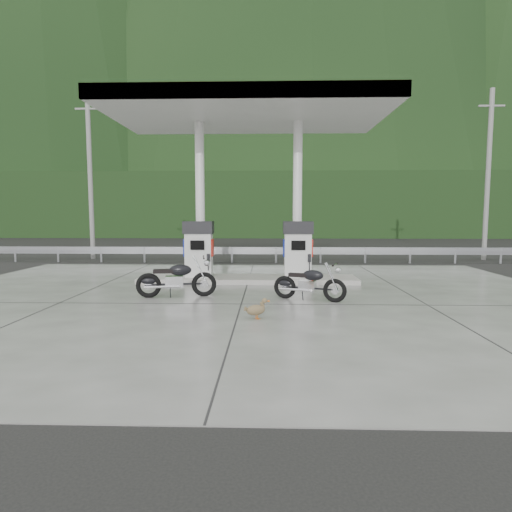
{
  "coord_description": "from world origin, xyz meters",
  "views": [
    {
      "loc": [
        0.66,
        -11.23,
        2.21
      ],
      "look_at": [
        0.3,
        1.0,
        1.0
      ],
      "focal_mm": 30.0,
      "sensor_mm": 36.0,
      "label": 1
    }
  ],
  "objects_px": {
    "gas_pump_left": "(199,249)",
    "gas_pump_right": "(298,249)",
    "motorcycle_left": "(309,284)",
    "duck": "(256,310)",
    "motorcycle_right": "(176,279)"
  },
  "relations": [
    {
      "from": "gas_pump_left",
      "to": "motorcycle_left",
      "type": "height_order",
      "value": "gas_pump_left"
    },
    {
      "from": "gas_pump_right",
      "to": "duck",
      "type": "distance_m",
      "value": 5.18
    },
    {
      "from": "gas_pump_right",
      "to": "duck",
      "type": "height_order",
      "value": "gas_pump_right"
    },
    {
      "from": "gas_pump_right",
      "to": "motorcycle_left",
      "type": "relative_size",
      "value": 1.01
    },
    {
      "from": "motorcycle_right",
      "to": "duck",
      "type": "distance_m",
      "value": 3.19
    },
    {
      "from": "duck",
      "to": "motorcycle_right",
      "type": "bearing_deg",
      "value": 109.0
    },
    {
      "from": "gas_pump_left",
      "to": "gas_pump_right",
      "type": "distance_m",
      "value": 3.2
    },
    {
      "from": "duck",
      "to": "motorcycle_left",
      "type": "bearing_deg",
      "value": 32.78
    },
    {
      "from": "gas_pump_left",
      "to": "gas_pump_right",
      "type": "bearing_deg",
      "value": 0.0
    },
    {
      "from": "gas_pump_left",
      "to": "duck",
      "type": "relative_size",
      "value": 3.54
    },
    {
      "from": "gas_pump_right",
      "to": "motorcycle_right",
      "type": "bearing_deg",
      "value": -141.95
    },
    {
      "from": "gas_pump_right",
      "to": "gas_pump_left",
      "type": "bearing_deg",
      "value": 180.0
    },
    {
      "from": "motorcycle_right",
      "to": "gas_pump_right",
      "type": "bearing_deg",
      "value": 28.57
    },
    {
      "from": "gas_pump_left",
      "to": "duck",
      "type": "height_order",
      "value": "gas_pump_left"
    },
    {
      "from": "duck",
      "to": "gas_pump_right",
      "type": "bearing_deg",
      "value": 52.36
    }
  ]
}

